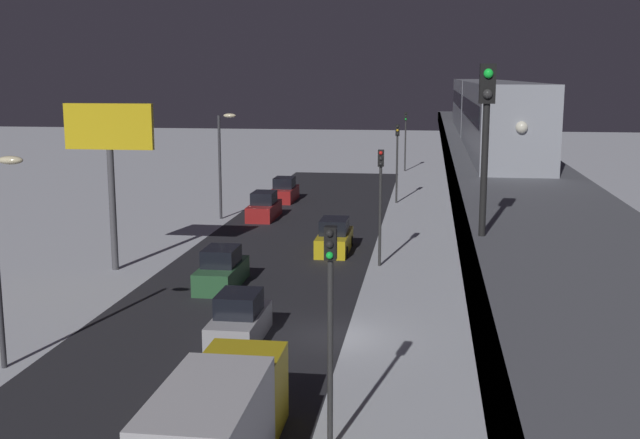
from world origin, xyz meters
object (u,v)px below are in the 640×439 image
commercial_billboard (110,143)px  sedan_yellow (334,238)px  sedan_green (222,271)px  box_truck (218,428)px  traffic_light_near (330,306)px  subway_train (487,109)px  sedan_silver (239,321)px  sedan_red (264,208)px  sedan_red_3 (284,191)px  traffic_light_mid (380,191)px  traffic_light_far (397,152)px  traffic_light_distant (406,133)px  rail_signal (486,120)px

commercial_billboard → sedan_yellow: bearing=-151.5°
sedan_green → commercial_billboard: 9.29m
box_truck → traffic_light_near: 4.31m
subway_train → traffic_light_near: bearing=77.9°
sedan_silver → box_truck: size_ratio=0.57×
sedan_red → sedan_silver: 26.96m
sedan_red_3 → box_truck: (-6.60, 45.25, 0.55)m
box_truck → traffic_light_near: bearing=-146.5°
sedan_red_3 → traffic_light_mid: (-9.30, 21.63, 3.40)m
traffic_light_far → sedan_red: bearing=42.2°
traffic_light_distant → traffic_light_far: bearing=90.0°
sedan_silver → sedan_green: size_ratio=0.94×
rail_signal → traffic_light_mid: 24.49m
sedan_red → traffic_light_near: (-9.30, 35.25, 3.40)m
sedan_red → traffic_light_distant: 31.84m
box_truck → traffic_light_distant: (-2.70, -67.30, 2.85)m
sedan_red → traffic_light_far: 13.00m
traffic_light_distant → rail_signal: bearing=93.3°
sedan_yellow → sedan_red_3: (6.40, -18.33, 0.01)m
traffic_light_near → traffic_light_distant: same height
sedan_red → sedan_silver: bearing=99.8°
traffic_light_near → sedan_red: bearing=-75.2°
box_truck → commercial_billboard: (11.39, -20.85, 5.48)m
traffic_light_far → traffic_light_distant: (0.00, -21.84, 0.00)m
traffic_light_distant → subway_train: bearing=98.8°
rail_signal → traffic_light_near: rail_signal is taller
sedan_silver → traffic_light_mid: 14.37m
sedan_red_3 → traffic_light_near: size_ratio=0.70×
box_truck → traffic_light_far: traffic_light_far is taller
subway_train → sedan_red: subway_train is taller
subway_train → rail_signal: (2.04, 29.28, 0.95)m
sedan_silver → traffic_light_far: size_ratio=0.66×
subway_train → sedan_red_3: (15.17, -15.97, -7.60)m
subway_train → sedan_yellow: bearing=15.1°
sedan_green → traffic_light_distant: 49.70m
sedan_yellow → commercial_billboard: bearing=-151.5°
sedan_silver → sedan_green: 8.30m
sedan_yellow → sedan_silver: size_ratio=1.13×
subway_train → traffic_light_near: 28.42m
traffic_light_mid → traffic_light_far: size_ratio=1.00×
sedan_green → sedan_red: bearing=-84.5°
traffic_light_near → traffic_light_mid: (0.00, -21.84, 0.00)m
traffic_light_mid → sedan_red_3: bearing=-66.7°
rail_signal → traffic_light_far: bearing=-85.2°
sedan_silver → traffic_light_near: (-4.70, 8.69, 3.40)m
sedan_yellow → traffic_light_far: traffic_light_far is taller
traffic_light_near → box_truck: bearing=33.5°
sedan_silver → traffic_light_far: (-4.70, -34.99, 3.40)m
rail_signal → commercial_billboard: (17.92, -20.86, -2.52)m
traffic_light_mid → commercial_billboard: commercial_billboard is taller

